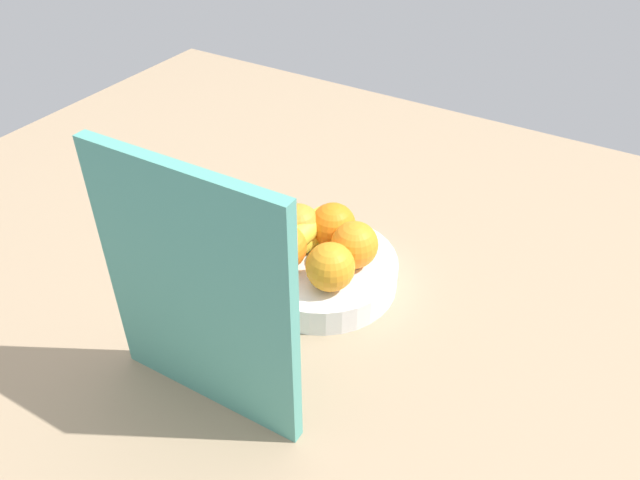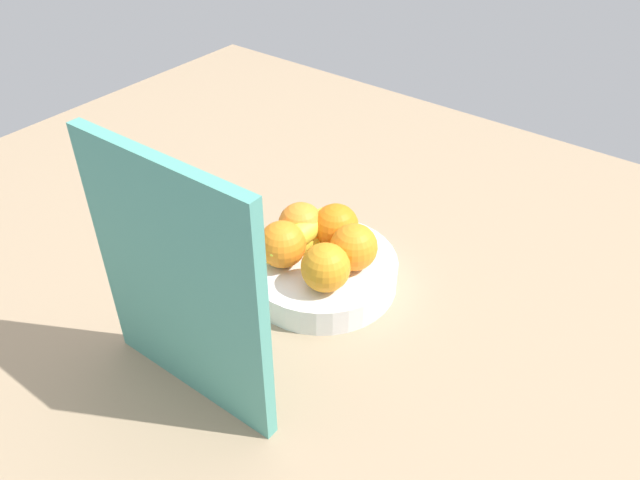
{
  "view_description": "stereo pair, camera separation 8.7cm",
  "coord_description": "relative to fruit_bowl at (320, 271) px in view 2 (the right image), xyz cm",
  "views": [
    {
      "loc": [
        -40.38,
        70.14,
        68.2
      ],
      "look_at": [
        0.31,
        2.61,
        8.61
      ],
      "focal_mm": 35.07,
      "sensor_mm": 36.0,
      "label": 1
    },
    {
      "loc": [
        -47.59,
        65.24,
        68.2
      ],
      "look_at": [
        0.31,
        2.61,
        8.61
      ],
      "focal_mm": 35.07,
      "sensor_mm": 36.0,
      "label": 2
    }
  ],
  "objects": [
    {
      "name": "ground_plane",
      "position": [
        -0.31,
        -2.61,
        -3.81
      ],
      "size": [
        180.0,
        140.0,
        3.0
      ],
      "primitive_type": "cube",
      "color": "#9A8264"
    },
    {
      "name": "fruit_bowl",
      "position": [
        0.0,
        0.0,
        0.0
      ],
      "size": [
        24.87,
        24.87,
        4.61
      ],
      "primitive_type": "cylinder",
      "color": "white",
      "rests_on": "ground_plane"
    },
    {
      "name": "orange_front_left",
      "position": [
        -5.15,
        -1.99,
        6.1
      ],
      "size": [
        7.58,
        7.58,
        7.58
      ],
      "primitive_type": "sphere",
      "color": "orange",
      "rests_on": "fruit_bowl"
    },
    {
      "name": "orange_front_right",
      "position": [
        0.36,
        -4.75,
        6.1
      ],
      "size": [
        7.58,
        7.58,
        7.58
      ],
      "primitive_type": "sphere",
      "color": "orange",
      "rests_on": "fruit_bowl"
    },
    {
      "name": "orange_center",
      "position": [
        5.15,
        -1.6,
        6.1
      ],
      "size": [
        7.58,
        7.58,
        7.58
      ],
      "primitive_type": "sphere",
      "color": "orange",
      "rests_on": "fruit_bowl"
    },
    {
      "name": "orange_back_left",
      "position": [
        4.2,
        4.26,
        6.1
      ],
      "size": [
        7.58,
        7.58,
        7.58
      ],
      "primitive_type": "sphere",
      "color": "orange",
      "rests_on": "fruit_bowl"
    },
    {
      "name": "orange_back_right",
      "position": [
        -4.65,
        4.7,
        6.1
      ],
      "size": [
        7.58,
        7.58,
        7.58
      ],
      "primitive_type": "sphere",
      "color": "orange",
      "rests_on": "fruit_bowl"
    },
    {
      "name": "banana_bunch",
      "position": [
        3.49,
        -0.18,
        5.41
      ],
      "size": [
        9.25,
        17.94,
        6.2
      ],
      "color": "yellow",
      "rests_on": "fruit_bowl"
    },
    {
      "name": "cutting_board",
      "position": [
        0.53,
        27.69,
        15.69
      ],
      "size": [
        28.02,
        2.14,
        36.0
      ],
      "primitive_type": "cube",
      "rotation": [
        0.0,
        0.0,
        0.01
      ],
      "color": "teal",
      "rests_on": "ground_plane"
    }
  ]
}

